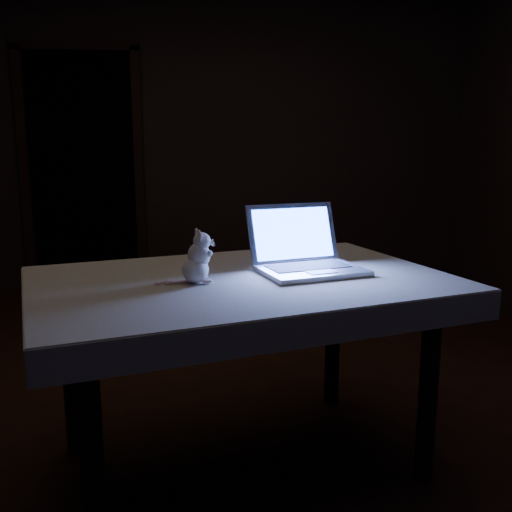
{
  "coord_description": "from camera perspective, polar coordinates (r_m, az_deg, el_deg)",
  "views": [
    {
      "loc": [
        0.03,
        -2.62,
        1.29
      ],
      "look_at": [
        0.19,
        -0.45,
        0.85
      ],
      "focal_mm": 40.0,
      "sensor_mm": 36.0,
      "label": 1
    }
  ],
  "objects": [
    {
      "name": "front_wall",
      "position": [
        0.13,
        -17.29,
        17.13
      ],
      "size": [
        4.5,
        0.04,
        2.6
      ],
      "primitive_type": "cube",
      "color": "black",
      "rests_on": "ground"
    },
    {
      "name": "laptop",
      "position": [
        2.23,
        5.68,
        1.62
      ],
      "size": [
        0.48,
        0.45,
        0.27
      ],
      "primitive_type": null,
      "rotation": [
        0.0,
        0.0,
        0.3
      ],
      "color": "#A6A6AA",
      "rests_on": "tablecloth"
    },
    {
      "name": "floor",
      "position": [
        2.92,
        -4.59,
        -14.91
      ],
      "size": [
        5.0,
        5.0,
        0.0
      ],
      "primitive_type": "plane",
      "color": "black",
      "rests_on": "ground"
    },
    {
      "name": "plush_mouse",
      "position": [
        2.08,
        -6.11,
        -0.05
      ],
      "size": [
        0.2,
        0.2,
        0.2
      ],
      "primitive_type": null,
      "rotation": [
        0.0,
        0.0,
        0.65
      ],
      "color": "white",
      "rests_on": "tablecloth"
    },
    {
      "name": "back_wall",
      "position": [
        5.12,
        -4.75,
        11.35
      ],
      "size": [
        4.5,
        0.04,
        2.6
      ],
      "primitive_type": "cube",
      "color": "black",
      "rests_on": "ground"
    },
    {
      "name": "tablecloth",
      "position": [
        2.2,
        -0.41,
        -3.43
      ],
      "size": [
        1.83,
        1.56,
        0.1
      ],
      "primitive_type": null,
      "rotation": [
        0.0,
        0.0,
        0.41
      ],
      "color": "beige",
      "rests_on": "table"
    },
    {
      "name": "doorway",
      "position": [
        5.25,
        -16.93,
        8.34
      ],
      "size": [
        1.06,
        0.36,
        2.13
      ],
      "primitive_type": null,
      "color": "black",
      "rests_on": "back_wall"
    },
    {
      "name": "table",
      "position": [
        2.3,
        -1.41,
        -11.74
      ],
      "size": [
        1.66,
        1.33,
        0.77
      ],
      "primitive_type": null,
      "rotation": [
        0.0,
        0.0,
        0.31
      ],
      "color": "black",
      "rests_on": "floor"
    }
  ]
}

